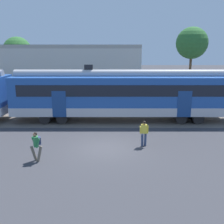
{
  "coord_description": "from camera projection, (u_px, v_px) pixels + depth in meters",
  "views": [
    {
      "loc": [
        0.42,
        -15.33,
        6.08
      ],
      "look_at": [
        0.45,
        2.86,
        1.6
      ],
      "focal_mm": 42.0,
      "sensor_mm": 36.0,
      "label": 1
    }
  ],
  "objects": [
    {
      "name": "street_tree_right",
      "position": [
        191.0,
        43.0,
        33.01
      ],
      "size": [
        3.98,
        3.98,
        8.65
      ],
      "color": "brown",
      "rests_on": "ground"
    },
    {
      "name": "ground_plane",
      "position": [
        105.0,
        148.0,
        16.33
      ],
      "size": [
        160.0,
        160.0,
        0.0
      ],
      "primitive_type": "plane",
      "color": "#38383D"
    },
    {
      "name": "background_building",
      "position": [
        48.0,
        73.0,
        30.58
      ],
      "size": [
        21.03,
        5.0,
        9.2
      ],
      "color": "beige",
      "rests_on": "ground"
    },
    {
      "name": "pedestrian_green",
      "position": [
        36.0,
        144.0,
        14.22
      ],
      "size": [
        0.71,
        0.52,
        1.67
      ],
      "color": "#6B6051",
      "rests_on": "ground"
    },
    {
      "name": "pedestrian_yellow",
      "position": [
        144.0,
        132.0,
        16.41
      ],
      "size": [
        0.59,
        0.62,
        1.67
      ],
      "color": "navy",
      "rests_on": "ground"
    },
    {
      "name": "street_tree_left",
      "position": [
        17.0,
        51.0,
        34.47
      ],
      "size": [
        3.72,
        3.72,
        7.5
      ],
      "color": "brown",
      "rests_on": "ground"
    }
  ]
}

